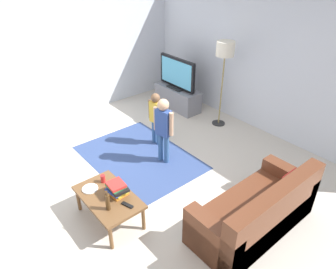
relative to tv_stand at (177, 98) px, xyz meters
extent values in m
plane|color=beige|center=(1.69, -2.30, -0.24)|extent=(7.80, 7.80, 0.00)
cube|color=silver|center=(1.69, 0.70, 1.11)|extent=(6.00, 0.12, 2.70)
cube|color=silver|center=(-1.31, -2.30, 1.11)|extent=(0.12, 6.00, 2.70)
cube|color=#33477A|center=(1.15, -1.93, -0.24)|extent=(2.20, 1.60, 0.01)
cube|color=slate|center=(0.00, 0.00, 0.01)|extent=(1.20, 0.44, 0.50)
cube|color=black|center=(0.00, -0.05, -0.14)|extent=(1.10, 0.32, 0.03)
cube|color=black|center=(0.00, -0.02, 0.27)|extent=(0.44, 0.28, 0.03)
cube|color=black|center=(0.00, -0.02, 0.63)|extent=(1.10, 0.07, 0.68)
cube|color=#59B2D8|center=(0.00, -0.06, 0.63)|extent=(1.00, 0.01, 0.58)
cube|color=brown|center=(3.47, -1.71, -0.03)|extent=(0.80, 1.80, 0.42)
cube|color=brown|center=(3.77, -1.71, 0.19)|extent=(0.20, 1.80, 0.86)
cube|color=brown|center=(3.47, -2.51, 0.06)|extent=(0.80, 0.20, 0.60)
cube|color=brown|center=(3.47, -0.91, 0.06)|extent=(0.80, 0.20, 0.60)
cube|color=#B22823|center=(3.62, -1.16, 0.32)|extent=(0.10, 0.32, 0.32)
cylinder|color=#262626|center=(1.20, 0.15, -0.23)|extent=(0.28, 0.28, 0.02)
cylinder|color=#99844C|center=(1.20, 0.15, 0.52)|extent=(0.03, 0.03, 1.50)
cylinder|color=silver|center=(1.20, 0.15, 1.40)|extent=(0.36, 0.36, 0.28)
cylinder|color=#33598C|center=(0.90, -1.39, -0.01)|extent=(0.08, 0.08, 0.47)
cylinder|color=#33598C|center=(1.01, -1.37, -0.01)|extent=(0.08, 0.08, 0.47)
cube|color=gold|center=(0.96, -1.38, 0.43)|extent=(0.24, 0.16, 0.41)
sphere|color=brown|center=(0.96, -1.38, 0.72)|extent=(0.17, 0.17, 0.17)
cylinder|color=brown|center=(0.81, -1.41, 0.45)|extent=(0.06, 0.06, 0.37)
cylinder|color=brown|center=(1.10, -1.36, 0.45)|extent=(0.06, 0.06, 0.37)
cylinder|color=#33598C|center=(1.45, -1.66, 0.03)|extent=(0.09, 0.09, 0.55)
cylinder|color=#33598C|center=(1.57, -1.63, 0.03)|extent=(0.09, 0.09, 0.55)
cube|color=#2D478C|center=(1.51, -1.65, 0.53)|extent=(0.29, 0.20, 0.47)
sphere|color=tan|center=(1.51, -1.65, 0.87)|extent=(0.19, 0.19, 0.19)
cylinder|color=tan|center=(1.35, -1.68, 0.56)|extent=(0.07, 0.07, 0.42)
cylinder|color=tan|center=(1.67, -1.61, 0.56)|extent=(0.07, 0.07, 0.42)
cube|color=brown|center=(2.12, -3.11, 0.16)|extent=(1.00, 0.60, 0.04)
cylinder|color=brown|center=(1.67, -3.36, -0.05)|extent=(0.05, 0.05, 0.38)
cylinder|color=brown|center=(2.57, -3.36, -0.05)|extent=(0.05, 0.05, 0.38)
cylinder|color=brown|center=(1.67, -2.86, -0.05)|extent=(0.05, 0.05, 0.38)
cylinder|color=brown|center=(2.57, -2.86, -0.05)|extent=(0.05, 0.05, 0.38)
cube|color=orange|center=(2.18, -2.98, 0.19)|extent=(0.25, 0.23, 0.03)
cube|color=yellow|center=(2.17, -2.98, 0.22)|extent=(0.26, 0.21, 0.04)
cube|color=#334CA5|center=(2.18, -3.00, 0.26)|extent=(0.27, 0.25, 0.03)
cube|color=black|center=(2.19, -2.98, 0.29)|extent=(0.30, 0.25, 0.04)
cube|color=#388C4C|center=(2.17, -3.00, 0.32)|extent=(0.24, 0.21, 0.03)
cube|color=red|center=(2.18, -3.00, 0.35)|extent=(0.25, 0.23, 0.03)
cylinder|color=#4C3319|center=(2.34, -3.23, 0.29)|extent=(0.06, 0.06, 0.24)
cylinder|color=#4C3319|center=(2.34, -3.23, 0.44)|extent=(0.02, 0.02, 0.06)
cube|color=black|center=(2.44, -3.01, 0.19)|extent=(0.18, 0.10, 0.02)
cylinder|color=red|center=(1.82, -3.01, 0.24)|extent=(0.07, 0.07, 0.12)
cylinder|color=white|center=(1.84, -3.23, 0.18)|extent=(0.22, 0.22, 0.02)
cube|color=silver|center=(1.86, -3.23, 0.19)|extent=(0.14, 0.07, 0.01)
camera|label=1|loc=(5.08, -4.52, 3.04)|focal=33.30mm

